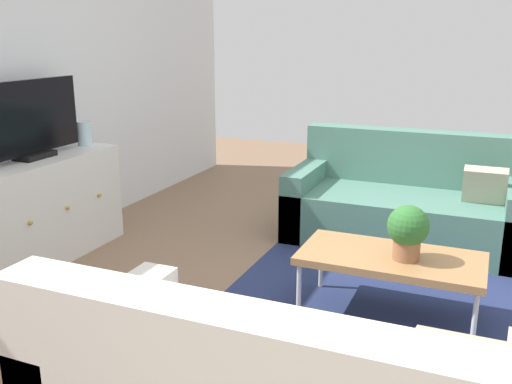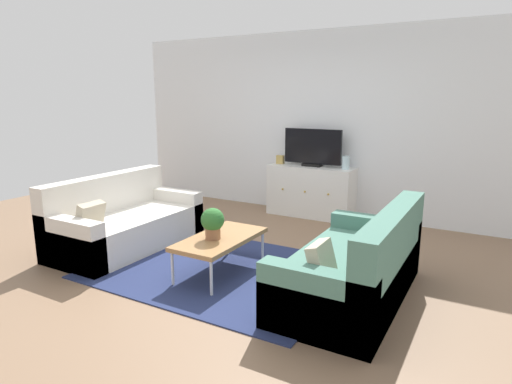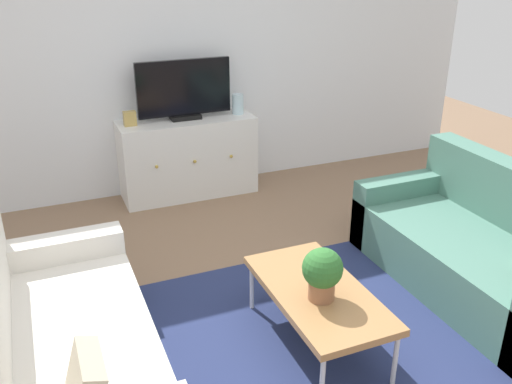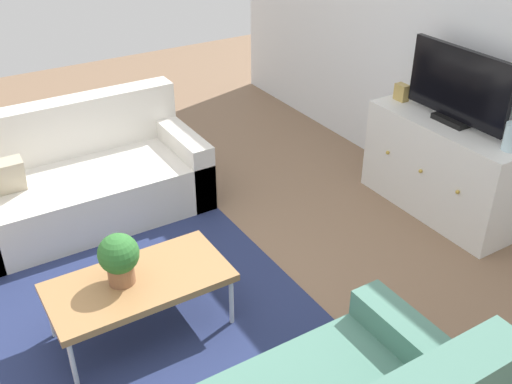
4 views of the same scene
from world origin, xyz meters
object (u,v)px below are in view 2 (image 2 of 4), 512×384
at_px(tv_console, 311,191).
at_px(mantel_clock, 280,160).
at_px(potted_plant, 213,222).
at_px(glass_vase, 346,163).
at_px(coffee_table, 220,240).
at_px(flat_screen_tv, 313,148).
at_px(couch_left_side, 122,224).
at_px(couch_right_side, 360,271).

distance_m(tv_console, mantel_clock, 0.68).
relative_size(potted_plant, glass_vase, 1.65).
bearing_deg(coffee_table, tv_console, 91.39).
xyz_separation_m(flat_screen_tv, mantel_clock, (-0.52, -0.02, -0.21)).
xyz_separation_m(couch_left_side, potted_plant, (1.47, -0.20, 0.29)).
xyz_separation_m(couch_left_side, mantel_clock, (0.92, 2.37, 0.54)).
xyz_separation_m(flat_screen_tv, glass_vase, (0.52, -0.02, -0.18)).
bearing_deg(flat_screen_tv, glass_vase, -2.22).
bearing_deg(couch_left_side, glass_vase, 50.61).
distance_m(coffee_table, potted_plant, 0.22).
bearing_deg(couch_right_side, glass_vase, 111.48).
distance_m(couch_left_side, flat_screen_tv, 2.89).
xyz_separation_m(tv_console, glass_vase, (0.52, 0.00, 0.47)).
bearing_deg(couch_right_side, coffee_table, -175.34).
distance_m(couch_left_side, glass_vase, 3.13).
height_order(flat_screen_tv, mantel_clock, flat_screen_tv).
height_order(couch_right_side, coffee_table, couch_right_side).
bearing_deg(tv_console, couch_left_side, -121.11).
bearing_deg(tv_console, coffee_table, -88.61).
relative_size(couch_right_side, flat_screen_tv, 2.04).
height_order(potted_plant, tv_console, tv_console).
bearing_deg(coffee_table, flat_screen_tv, 91.38).
height_order(tv_console, glass_vase, glass_vase).
relative_size(flat_screen_tv, mantel_clock, 6.73).
bearing_deg(mantel_clock, coffee_table, -76.94).
bearing_deg(glass_vase, coffee_table, -100.39).
relative_size(potted_plant, tv_console, 0.24).
bearing_deg(glass_vase, potted_plant, -100.65).
bearing_deg(potted_plant, couch_right_side, 7.92).
bearing_deg(potted_plant, mantel_clock, 102.05).
distance_m(tv_console, glass_vase, 0.70).
relative_size(flat_screen_tv, glass_vase, 4.64).
xyz_separation_m(couch_left_side, flat_screen_tv, (1.43, 2.39, 0.75)).
distance_m(couch_right_side, glass_vase, 2.61).
bearing_deg(coffee_table, glass_vase, 79.61).
height_order(couch_left_side, couch_right_side, same).
bearing_deg(couch_left_side, couch_right_side, 0.00).
xyz_separation_m(couch_left_side, couch_right_side, (2.88, 0.00, 0.00)).
bearing_deg(couch_right_side, mantel_clock, 129.64).
relative_size(couch_left_side, flat_screen_tv, 2.04).
relative_size(potted_plant, mantel_clock, 2.39).
distance_m(coffee_table, tv_console, 2.49).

